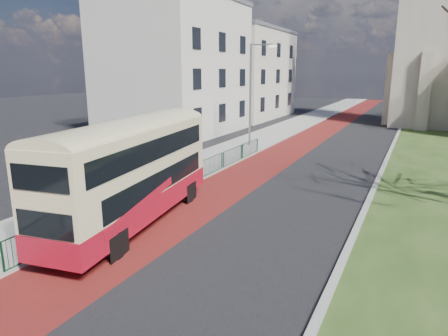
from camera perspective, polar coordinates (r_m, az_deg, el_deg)
The scene contains 11 objects.
ground at distance 15.51m, azimuth -6.75°, elevation -9.35°, with size 160.00×160.00×0.00m, color black.
road_carriageway at distance 33.11m, azimuth 14.64°, elevation 2.73°, with size 9.00×120.00×0.01m, color black.
bus_lane at distance 33.73m, azimuth 10.15°, elevation 3.16°, with size 3.40×120.00×0.01m, color #591414.
pavement_west at distance 34.94m, azimuth 4.16°, elevation 3.79°, with size 4.00×120.00×0.12m, color gray.
kerb_west at distance 34.25m, azimuth 7.26°, elevation 3.52°, with size 0.25×120.00×0.13m, color #999993.
kerb_east at distance 34.49m, azimuth 22.83°, elevation 2.63°, with size 0.25×80.00×0.13m, color #999993.
pedestrian_railing at distance 20.02m, azimuth -7.72°, elevation -2.36°, with size 0.07×24.00×1.12m.
street_block_near at distance 40.36m, azimuth -6.86°, elevation 14.26°, with size 10.30×14.30×13.00m.
street_block_far at distance 54.50m, azimuth 2.57°, elevation 13.38°, with size 10.30×16.30×11.50m.
streetlamp at distance 32.35m, azimuth 4.03°, elevation 11.09°, with size 2.13×0.18×8.00m.
bus at distance 16.11m, azimuth -12.94°, elevation -0.00°, with size 3.67×9.97×4.08m.
Camera 1 is at (7.86, -11.93, 6.04)m, focal length 32.00 mm.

